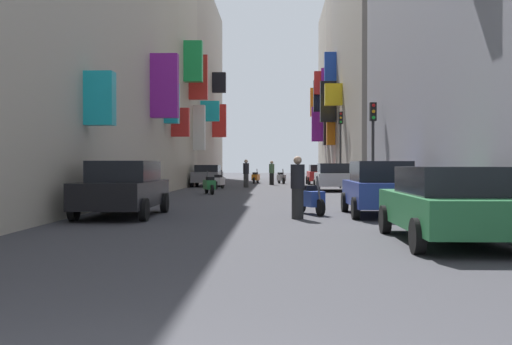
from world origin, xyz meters
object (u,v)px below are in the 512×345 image
(scooter_orange, at_px, (256,177))
(parked_car_red, at_px, (321,174))
(traffic_light_far_corner, at_px, (373,133))
(pedestrian_near_left, at_px, (272,173))
(scooter_green, at_px, (209,185))
(pedestrian_near_right, at_px, (298,188))
(parked_car_green, at_px, (449,203))
(scooter_white, at_px, (219,181))
(pedestrian_crossing, at_px, (246,173))
(traffic_light_near_corner, at_px, (341,137))
(parked_car_blue, at_px, (379,188))
(scooter_silver, at_px, (281,178))
(parked_car_silver, at_px, (333,176))
(scooter_blue, at_px, (310,199))
(parked_car_black, at_px, (123,188))
(parked_car_grey, at_px, (208,175))

(scooter_orange, bearing_deg, parked_car_red, -30.38)
(traffic_light_far_corner, bearing_deg, pedestrian_near_left, 103.36)
(scooter_green, xyz_separation_m, pedestrian_near_right, (3.90, -13.40, 0.38))
(parked_car_green, height_order, traffic_light_far_corner, traffic_light_far_corner)
(scooter_white, bearing_deg, pedestrian_crossing, 58.44)
(traffic_light_near_corner, bearing_deg, pedestrian_near_left, 125.96)
(scooter_green, bearing_deg, parked_car_green, -70.25)
(traffic_light_far_corner, bearing_deg, parked_car_blue, -97.68)
(parked_car_blue, distance_m, parked_car_green, 6.03)
(scooter_silver, bearing_deg, parked_car_silver, -76.92)
(scooter_white, bearing_deg, pedestrian_near_left, 66.51)
(scooter_orange, xyz_separation_m, scooter_blue, (2.62, -28.48, -0.00))
(parked_car_red, relative_size, traffic_light_far_corner, 1.02)
(pedestrian_near_right, bearing_deg, scooter_green, 106.24)
(scooter_orange, bearing_deg, pedestrian_near_right, -85.83)
(parked_car_red, bearing_deg, parked_car_green, -89.89)
(parked_car_silver, bearing_deg, parked_car_black, -114.13)
(scooter_white, distance_m, scooter_silver, 10.51)
(scooter_orange, height_order, traffic_light_near_corner, traffic_light_near_corner)
(parked_car_green, distance_m, pedestrian_near_right, 5.57)
(parked_car_red, bearing_deg, scooter_white, -130.70)
(parked_car_black, relative_size, scooter_orange, 2.23)
(scooter_white, relative_size, scooter_orange, 0.94)
(scooter_blue, distance_m, traffic_light_near_corner, 19.59)
(pedestrian_near_left, bearing_deg, parked_car_blue, -82.62)
(parked_car_grey, relative_size, traffic_light_far_corner, 0.98)
(pedestrian_near_left, distance_m, pedestrian_near_right, 26.64)
(pedestrian_near_left, bearing_deg, scooter_green, -102.67)
(parked_car_green, height_order, parked_car_red, parked_car_red)
(pedestrian_near_right, bearing_deg, parked_car_red, 84.54)
(scooter_orange, relative_size, scooter_silver, 1.12)
(parked_car_silver, relative_size, traffic_light_near_corner, 0.88)
(parked_car_blue, height_order, traffic_light_far_corner, traffic_light_far_corner)
(parked_car_red, bearing_deg, traffic_light_far_corner, -87.64)
(pedestrian_near_right, bearing_deg, scooter_silver, 90.44)
(scooter_white, xyz_separation_m, pedestrian_crossing, (1.49, 2.42, 0.43))
(parked_car_black, relative_size, scooter_silver, 2.49)
(parked_car_black, height_order, scooter_blue, parked_car_black)
(parked_car_red, height_order, traffic_light_far_corner, traffic_light_far_corner)
(parked_car_blue, distance_m, traffic_light_far_corner, 7.70)
(pedestrian_near_left, bearing_deg, parked_car_grey, -145.37)
(parked_car_green, height_order, parked_car_silver, parked_car_silver)
(scooter_white, bearing_deg, pedestrian_near_right, -78.42)
(parked_car_silver, relative_size, scooter_silver, 2.39)
(parked_car_blue, distance_m, parked_car_silver, 16.20)
(parked_car_green, bearing_deg, scooter_blue, 109.08)
(traffic_light_near_corner, bearing_deg, scooter_orange, 120.74)
(parked_car_black, distance_m, pedestrian_near_left, 26.29)
(scooter_blue, height_order, pedestrian_crossing, pedestrian_crossing)
(parked_car_green, distance_m, traffic_light_far_corner, 13.57)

